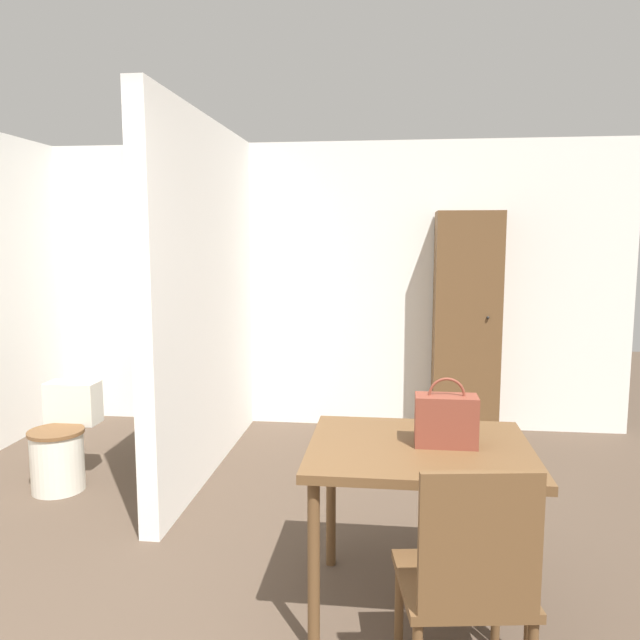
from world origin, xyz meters
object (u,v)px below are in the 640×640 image
Objects in this scene: wooden_chair at (468,576)px; handbag at (446,420)px; toilet at (62,443)px; wooden_cabinet at (466,326)px; dining_table at (419,465)px.

handbag is at bearing 85.89° from wooden_chair.
toilet is 0.36× the size of wooden_cabinet.
wooden_chair is 0.49× the size of wooden_cabinet.
wooden_chair reaches higher than toilet.
wooden_chair is at bearing -96.02° from wooden_cabinet.
dining_table is 2.63m from toilet.
toilet is at bearing -152.87° from wooden_cabinet.
toilet is 2.76m from handbag.
handbag is 2.61m from wooden_cabinet.
wooden_chair is at bearing -85.88° from handbag.
dining_table is at bearing -100.58° from wooden_cabinet.
dining_table is at bearing 97.10° from wooden_chair.
dining_table is 0.61m from wooden_chair.
dining_table is 3.19× the size of handbag.
wooden_cabinet reaches higher than handbag.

